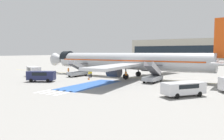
{
  "coord_description": "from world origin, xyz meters",
  "views": [
    {
      "loc": [
        21.18,
        -43.37,
        5.42
      ],
      "look_at": [
        -1.25,
        -3.95,
        1.74
      ],
      "focal_mm": 35.0,
      "sensor_mm": 36.0,
      "label": 1
    }
  ],
  "objects_px": {
    "boarding_stairs_aft": "(153,77)",
    "service_van_3": "(33,71)",
    "service_van_2": "(183,88)",
    "boarding_stairs_forward": "(78,72)",
    "terminal_building": "(212,51)",
    "fuel_tanker": "(180,65)",
    "service_van_1": "(41,75)",
    "traffic_cone_0": "(89,78)",
    "ground_crew_2": "(91,73)",
    "airliner": "(128,61)",
    "ground_crew_0": "(68,71)",
    "ground_crew_1": "(89,73)",
    "ground_crew_3": "(126,74)"
  },
  "relations": [
    {
      "from": "boarding_stairs_aft",
      "to": "service_van_3",
      "type": "bearing_deg",
      "value": -166.95
    },
    {
      "from": "boarding_stairs_aft",
      "to": "service_van_2",
      "type": "xyz_separation_m",
      "value": [
        7.53,
        -10.39,
        0.1
      ]
    },
    {
      "from": "boarding_stairs_forward",
      "to": "service_van_2",
      "type": "xyz_separation_m",
      "value": [
        25.65,
        -11.47,
        0.12
      ]
    },
    {
      "from": "service_van_2",
      "to": "terminal_building",
      "type": "xyz_separation_m",
      "value": [
        -4.32,
        82.91,
        4.79
      ]
    },
    {
      "from": "fuel_tanker",
      "to": "service_van_1",
      "type": "xyz_separation_m",
      "value": [
        -17.48,
        -35.06,
        -0.59
      ]
    },
    {
      "from": "traffic_cone_0",
      "to": "ground_crew_2",
      "type": "bearing_deg",
      "value": 118.5
    },
    {
      "from": "ground_crew_2",
      "to": "traffic_cone_0",
      "type": "xyz_separation_m",
      "value": [
        1.82,
        -3.35,
        -0.79
      ]
    },
    {
      "from": "fuel_tanker",
      "to": "service_van_1",
      "type": "bearing_deg",
      "value": -25.81
    },
    {
      "from": "airliner",
      "to": "service_van_3",
      "type": "bearing_deg",
      "value": 119.22
    },
    {
      "from": "boarding_stairs_forward",
      "to": "ground_crew_2",
      "type": "height_order",
      "value": "boarding_stairs_forward"
    },
    {
      "from": "service_van_3",
      "to": "terminal_building",
      "type": "bearing_deg",
      "value": -174.77
    },
    {
      "from": "service_van_1",
      "to": "ground_crew_2",
      "type": "distance_m",
      "value": 10.94
    },
    {
      "from": "ground_crew_0",
      "to": "terminal_building",
      "type": "relative_size",
      "value": 0.02
    },
    {
      "from": "service_van_3",
      "to": "service_van_1",
      "type": "bearing_deg",
      "value": 83.72
    },
    {
      "from": "boarding_stairs_forward",
      "to": "service_van_1",
      "type": "bearing_deg",
      "value": -87.05
    },
    {
      "from": "ground_crew_0",
      "to": "terminal_building",
      "type": "distance_m",
      "value": 74.59
    },
    {
      "from": "boarding_stairs_aft",
      "to": "service_van_1",
      "type": "height_order",
      "value": "boarding_stairs_aft"
    },
    {
      "from": "service_van_1",
      "to": "ground_crew_0",
      "type": "relative_size",
      "value": 3.08
    },
    {
      "from": "service_van_1",
      "to": "service_van_3",
      "type": "xyz_separation_m",
      "value": [
        -8.01,
        5.09,
        0.16
      ]
    },
    {
      "from": "boarding_stairs_aft",
      "to": "service_van_3",
      "type": "distance_m",
      "value": 26.59
    },
    {
      "from": "service_van_1",
      "to": "ground_crew_1",
      "type": "bearing_deg",
      "value": 127.08
    },
    {
      "from": "airliner",
      "to": "ground_crew_1",
      "type": "distance_m",
      "value": 8.86
    },
    {
      "from": "fuel_tanker",
      "to": "service_van_3",
      "type": "distance_m",
      "value": 39.34
    },
    {
      "from": "service_van_2",
      "to": "ground_crew_0",
      "type": "height_order",
      "value": "service_van_2"
    },
    {
      "from": "airliner",
      "to": "boarding_stairs_aft",
      "type": "distance_m",
      "value": 8.97
    },
    {
      "from": "service_van_2",
      "to": "service_van_1",
      "type": "bearing_deg",
      "value": 36.9
    },
    {
      "from": "service_van_1",
      "to": "terminal_building",
      "type": "relative_size",
      "value": 0.07
    },
    {
      "from": "ground_crew_3",
      "to": "ground_crew_1",
      "type": "bearing_deg",
      "value": -135.63
    },
    {
      "from": "terminal_building",
      "to": "fuel_tanker",
      "type": "bearing_deg",
      "value": -94.79
    },
    {
      "from": "service_van_1",
      "to": "terminal_building",
      "type": "xyz_separation_m",
      "value": [
        21.42,
        82.04,
        4.69
      ]
    },
    {
      "from": "ground_crew_3",
      "to": "traffic_cone_0",
      "type": "distance_m",
      "value": 7.43
    },
    {
      "from": "service_van_3",
      "to": "ground_crew_2",
      "type": "height_order",
      "value": "service_van_3"
    },
    {
      "from": "boarding_stairs_forward",
      "to": "fuel_tanker",
      "type": "xyz_separation_m",
      "value": [
        17.39,
        24.44,
        0.82
      ]
    },
    {
      "from": "service_van_2",
      "to": "service_van_3",
      "type": "height_order",
      "value": "service_van_3"
    },
    {
      "from": "airliner",
      "to": "ground_crew_2",
      "type": "xyz_separation_m",
      "value": [
        -6.97,
        -4.14,
        -2.49
      ]
    },
    {
      "from": "boarding_stairs_forward",
      "to": "fuel_tanker",
      "type": "distance_m",
      "value": 30.01
    },
    {
      "from": "service_van_2",
      "to": "ground_crew_3",
      "type": "height_order",
      "value": "ground_crew_3"
    },
    {
      "from": "service_van_3",
      "to": "ground_crew_0",
      "type": "bearing_deg",
      "value": 175.89
    },
    {
      "from": "airliner",
      "to": "ground_crew_3",
      "type": "relative_size",
      "value": 24.41
    },
    {
      "from": "airliner",
      "to": "ground_crew_0",
      "type": "relative_size",
      "value": 26.42
    },
    {
      "from": "boarding_stairs_forward",
      "to": "service_van_3",
      "type": "relative_size",
      "value": 0.98
    },
    {
      "from": "service_van_2",
      "to": "ground_crew_3",
      "type": "bearing_deg",
      "value": -0.73
    },
    {
      "from": "service_van_2",
      "to": "traffic_cone_0",
      "type": "distance_m",
      "value": 21.29
    },
    {
      "from": "service_van_1",
      "to": "ground_crew_0",
      "type": "height_order",
      "value": "service_van_1"
    },
    {
      "from": "boarding_stairs_aft",
      "to": "fuel_tanker",
      "type": "height_order",
      "value": "boarding_stairs_aft"
    },
    {
      "from": "traffic_cone_0",
      "to": "terminal_building",
      "type": "xyz_separation_m",
      "value": [
        15.52,
        75.25,
        5.61
      ]
    },
    {
      "from": "airliner",
      "to": "boarding_stairs_forward",
      "type": "relative_size",
      "value": 8.56
    },
    {
      "from": "service_van_2",
      "to": "ground_crew_0",
      "type": "distance_m",
      "value": 32.37
    },
    {
      "from": "fuel_tanker",
      "to": "service_van_1",
      "type": "distance_m",
      "value": 39.18
    },
    {
      "from": "airliner",
      "to": "boarding_stairs_aft",
      "type": "xyz_separation_m",
      "value": [
        7.16,
        -4.76,
        -2.55
      ]
    }
  ]
}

